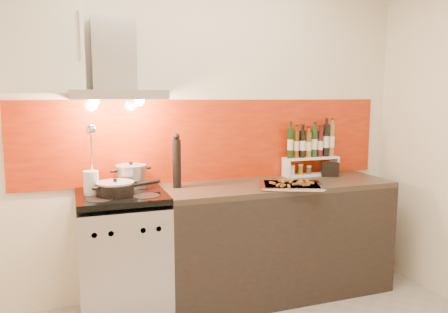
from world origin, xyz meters
name	(u,v)px	position (x,y,z in m)	size (l,w,h in m)	color
back_wall	(205,130)	(0.00, 1.40, 1.30)	(3.40, 0.02, 2.60)	silver
backsplash	(212,140)	(0.05, 1.39, 1.22)	(3.00, 0.02, 0.64)	#981B08
range_stove	(123,258)	(-0.70, 1.10, 0.44)	(0.60, 0.60, 0.91)	#B7B7BA
counter	(277,238)	(0.50, 1.10, 0.45)	(1.80, 0.60, 0.90)	black
range_hood	(115,71)	(-0.70, 1.24, 1.74)	(0.62, 0.50, 0.61)	#B7B7BA
upper_cabinet	(26,36)	(-1.25, 1.22, 1.95)	(0.70, 0.35, 0.72)	white
stock_pot	(131,176)	(-0.61, 1.27, 0.99)	(0.22, 0.22, 0.19)	#B7B7BA
saute_pan	(116,188)	(-0.73, 1.05, 0.96)	(0.46, 0.29, 0.12)	black
utensil_jar	(91,175)	(-0.89, 1.11, 1.04)	(0.10, 0.15, 0.49)	silver
pepper_mill	(177,161)	(-0.28, 1.19, 1.10)	(0.06, 0.06, 0.40)	black
step_shelf	(311,152)	(0.90, 1.29, 1.10)	(0.49, 0.13, 0.44)	white
caddy_box	(330,169)	(1.03, 1.20, 0.96)	(0.14, 0.06, 0.12)	black
baking_tray	(291,185)	(0.52, 0.92, 0.92)	(0.55, 0.50, 0.03)	silver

